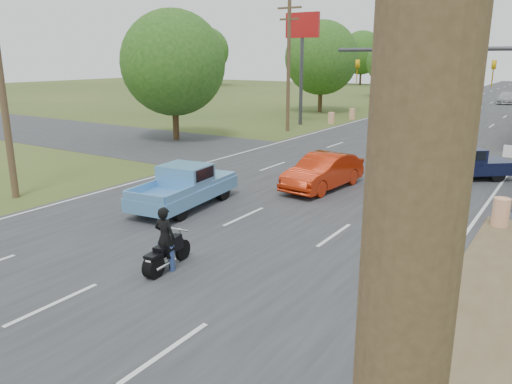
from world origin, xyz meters
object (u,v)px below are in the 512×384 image
Objects in this scene: motorcycle at (165,256)px; rider at (165,241)px; red_convertible at (323,172)px; blue_pickup at (186,185)px; distant_car_grey at (440,103)px; distant_car_silver at (506,98)px; navy_pickup at (465,163)px; distant_car_white at (464,89)px.

motorcycle is 1.15× the size of rider.
blue_pickup reaches higher than red_convertible.
rider is at bearing -60.94° from blue_pickup.
distant_car_grey reaches higher than distant_car_silver.
rider is at bearing -55.60° from navy_pickup.
distant_car_grey is at bearing 88.01° from distant_car_white.
motorcycle is 60.71m from distant_car_silver.
blue_pickup is at bearing -116.33° from red_convertible.
blue_pickup is 1.08× the size of distant_car_silver.
distant_car_silver is at bearing 94.52° from red_convertible.
blue_pickup is at bearing -60.89° from rider.
red_convertible is at bearing -97.00° from distant_car_silver.
rider reaches higher than distant_car_grey.
distant_car_white is (-3.83, 72.25, -0.13)m from blue_pickup.
red_convertible is at bearing 51.73° from blue_pickup.
blue_pickup is 55.85m from distant_car_silver.
distant_car_grey is at bearing 88.71° from motorcycle.
rider is 16.32m from navy_pickup.
rider reaches higher than blue_pickup.
blue_pickup is 72.36m from distant_car_white.
navy_pickup reaches higher than motorcycle.
distant_car_white reaches higher than motorcycle.
distant_car_silver is at bearing 78.21° from distant_car_grey.
rider is 48.01m from distant_car_grey.
blue_pickup is at bearing -79.99° from distant_car_grey.
distant_car_grey is at bearing 101.63° from red_convertible.
navy_pickup is at bearing -90.95° from distant_car_silver.
distant_car_grey is at bearing 84.52° from blue_pickup.
navy_pickup is 0.96× the size of distant_car_grey.
red_convertible is 1.00× the size of navy_pickup.
navy_pickup is at bearing 67.26° from motorcycle.
navy_pickup reaches higher than distant_car_silver.
motorcycle is at bearing -96.60° from distant_car_silver.
distant_car_grey is (-8.81, 32.18, 0.06)m from navy_pickup.
blue_pickup is at bearing -76.54° from navy_pickup.
motorcycle is at bearing -55.55° from navy_pickup.
motorcycle is 77.62m from distant_car_white.
motorcycle is 0.42× the size of navy_pickup.
motorcycle is at bearing 87.26° from distant_car_white.
distant_car_grey is at bearing -91.29° from rider.
distant_car_white is at bearing 89.17° from motorcycle.
distant_car_grey is 1.01× the size of distant_car_silver.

